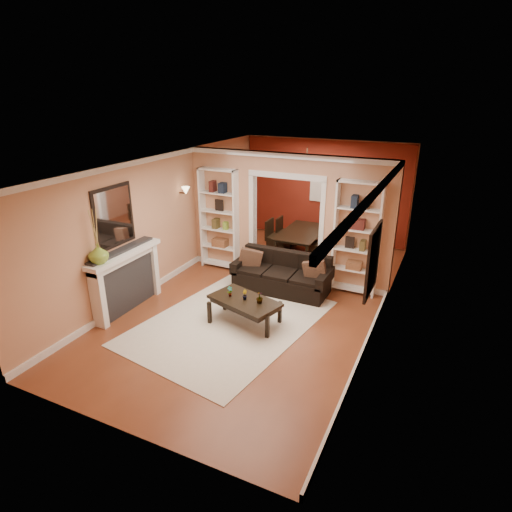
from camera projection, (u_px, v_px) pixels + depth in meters
The scene contains 30 objects.
floor at pixel (263, 297), 8.58m from camera, with size 8.00×8.00×0.00m, color brown.
ceiling at pixel (264, 161), 7.59m from camera, with size 8.00×8.00×0.00m, color white.
wall_back at pixel (325, 191), 11.45m from camera, with size 8.00×8.00×0.00m, color tan.
wall_front at pixel (115, 338), 4.72m from camera, with size 8.00×8.00×0.00m, color tan.
wall_left at pixel (166, 219), 8.97m from camera, with size 8.00×8.00×0.00m, color tan.
wall_right at pixel (385, 252), 7.19m from camera, with size 8.00×8.00×0.00m, color tan.
partition_wall at pixel (287, 217), 9.09m from camera, with size 4.50×0.15×2.70m, color tan.
red_back_panel at pixel (324, 192), 11.43m from camera, with size 4.44×0.04×2.64m, color maroon.
dining_window at pixel (325, 184), 11.31m from camera, with size 0.78×0.03×0.98m, color #8CA5CC.
area_rug at pixel (230, 322), 7.66m from camera, with size 2.55×3.57×0.01m, color beige.
sofa at pixel (282, 273), 8.73m from camera, with size 1.99×0.86×0.78m, color black.
pillow_left at pixel (250, 258), 8.91m from camera, with size 0.46×0.13×0.46m, color brown.
pillow_right at pixel (315, 270), 8.36m from camera, with size 0.43×0.12×0.43m, color brown.
coffee_table at pixel (245, 311), 7.56m from camera, with size 1.24×0.67×0.47m, color black.
plant_left at pixel (230, 291), 7.55m from camera, with size 0.10×0.07×0.19m, color #336626.
plant_center at pixel (245, 295), 7.44m from camera, with size 0.10×0.08×0.18m, color #336626.
plant_right at pixel (260, 297), 7.32m from camera, with size 0.12×0.12×0.21m, color #336626.
bookshelf_left at pixel (220, 220), 9.64m from camera, with size 0.90×0.30×2.30m, color white.
bookshelf_right at pixel (357, 239), 8.41m from camera, with size 0.90×0.30×2.30m, color white.
fireplace at pixel (128, 281), 7.93m from camera, with size 0.32×1.70×1.16m, color white.
vase at pixel (98, 254), 7.15m from camera, with size 0.33×0.33×0.35m, color #7AA434.
mirror at pixel (114, 217), 7.54m from camera, with size 0.03×0.95×1.10m, color silver.
wall_sconce at pixel (183, 192), 9.22m from camera, with size 0.18×0.18×0.22m, color #FFE0A5.
framed_art at pixel (372, 261), 6.29m from camera, with size 0.04×0.85×1.05m, color black.
dining_table at pixel (303, 243), 10.67m from camera, with size 0.97×1.73×0.61m, color black.
dining_chair_nw at pixel (278, 238), 10.58m from camera, with size 0.46×0.46×0.92m, color black.
dining_chair_ne at pixel (321, 245), 10.15m from camera, with size 0.44×0.44×0.89m, color black.
dining_chair_sw at pixel (287, 233), 11.10m from camera, with size 0.41×0.41×0.82m, color black.
dining_chair_se at pixel (328, 239), 10.67m from camera, with size 0.40×0.40×0.80m, color black.
chandelier at pixel (311, 174), 10.11m from camera, with size 0.50×0.50×0.30m, color #3E281C.
Camera 1 is at (3.14, -7.00, 3.92)m, focal length 30.00 mm.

